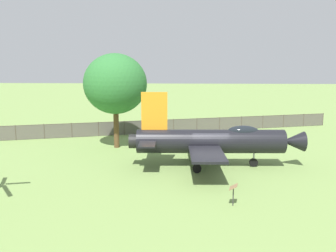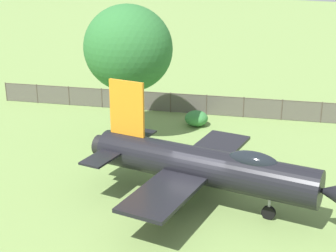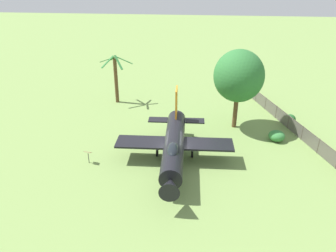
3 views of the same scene
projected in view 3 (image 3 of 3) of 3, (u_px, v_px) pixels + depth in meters
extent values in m
plane|color=#75934C|center=(174.00, 163.00, 27.46)|extent=(200.00, 200.00, 0.00)
cylinder|color=black|center=(174.00, 144.00, 26.67)|extent=(2.12, 10.34, 1.65)
cone|color=black|center=(170.00, 186.00, 21.51)|extent=(1.48, 1.66, 1.41)
cylinder|color=black|center=(177.00, 117.00, 31.51)|extent=(1.02, 0.64, 0.99)
ellipsoid|color=black|center=(173.00, 150.00, 24.33)|extent=(1.00, 2.24, 0.84)
cube|color=orange|center=(176.00, 102.00, 29.25)|extent=(0.22, 1.80, 2.62)
cube|color=black|center=(209.00, 144.00, 27.05)|extent=(4.18, 2.32, 0.16)
cube|color=black|center=(141.00, 142.00, 27.39)|extent=(4.18, 2.32, 0.16)
cube|color=black|center=(195.00, 121.00, 30.37)|extent=(1.85, 1.18, 0.10)
cube|color=black|center=(158.00, 120.00, 30.58)|extent=(1.85, 1.18, 0.10)
cylinder|color=#A5A8AD|center=(172.00, 174.00, 24.26)|extent=(0.12, 0.12, 1.36)
cylinder|color=black|center=(172.00, 181.00, 24.56)|extent=(0.21, 0.61, 0.60)
cylinder|color=#A5A8AD|center=(192.00, 147.00, 27.87)|extent=(0.12, 0.12, 1.36)
cylinder|color=black|center=(192.00, 154.00, 28.16)|extent=(0.21, 0.61, 0.60)
cylinder|color=#A5A8AD|center=(157.00, 146.00, 28.05)|extent=(0.12, 0.12, 1.36)
cylinder|color=black|center=(157.00, 153.00, 28.35)|extent=(0.21, 0.61, 0.60)
cylinder|color=brown|center=(236.00, 108.00, 32.91)|extent=(0.45, 0.45, 4.13)
ellipsoid|color=#2D7033|center=(239.00, 76.00, 31.42)|extent=(4.91, 5.35, 5.09)
cylinder|color=brown|center=(116.00, 81.00, 38.96)|extent=(0.43, 0.43, 5.42)
cube|color=#2D7033|center=(107.00, 60.00, 38.09)|extent=(1.87, 0.50, 0.73)
cube|color=#2D7033|center=(107.00, 62.00, 37.19)|extent=(1.27, 1.56, 1.16)
cube|color=#2D7033|center=(118.00, 62.00, 37.02)|extent=(1.34, 1.62, 1.30)
cube|color=#2D7033|center=(124.00, 60.00, 37.95)|extent=(1.99, 0.63, 0.99)
cube|color=#2D7033|center=(121.00, 59.00, 38.51)|extent=(1.13, 1.53, 0.92)
cube|color=#2D7033|center=(112.00, 59.00, 38.59)|extent=(1.10, 1.52, 0.79)
cylinder|color=#4C4238|center=(318.00, 146.00, 28.63)|extent=(0.08, 0.08, 1.44)
cylinder|color=#4C4238|center=(302.00, 133.00, 30.90)|extent=(0.08, 0.08, 1.44)
cylinder|color=#4C4238|center=(288.00, 122.00, 33.17)|extent=(0.08, 0.08, 1.44)
cylinder|color=#4C4238|center=(276.00, 112.00, 35.45)|extent=(0.08, 0.08, 1.44)
cylinder|color=#4C4238|center=(266.00, 103.00, 37.72)|extent=(0.08, 0.08, 1.44)
cylinder|color=#4C4238|center=(256.00, 96.00, 39.99)|extent=(0.08, 0.08, 1.44)
cylinder|color=#4C4238|center=(248.00, 89.00, 42.27)|extent=(0.08, 0.08, 1.44)
cylinder|color=#4C4238|center=(240.00, 83.00, 44.54)|extent=(0.08, 0.08, 1.44)
cylinder|color=#4C4238|center=(320.00, 139.00, 28.33)|extent=(10.67, 34.39, 0.05)
cube|color=#59544C|center=(318.00, 146.00, 28.63)|extent=(10.64, 34.39, 1.38)
ellipsoid|color=#387F3D|center=(277.00, 136.00, 30.83)|extent=(1.52, 1.51, 1.01)
ellipsoid|color=#235B26|center=(290.00, 119.00, 34.20)|extent=(1.16, 1.12, 1.06)
cylinder|color=#333333|center=(89.00, 158.00, 27.30)|extent=(0.06, 0.06, 0.90)
cube|color=olive|center=(88.00, 152.00, 27.05)|extent=(0.67, 0.51, 0.25)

